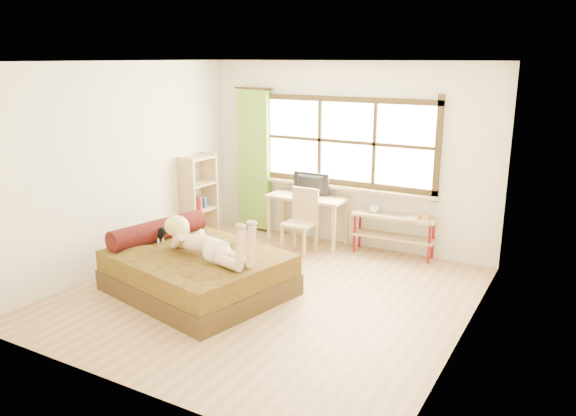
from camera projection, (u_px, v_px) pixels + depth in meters
The scene contains 18 objects.
floor at pixel (268, 295), 6.70m from camera, with size 4.50×4.50×0.00m, color #9E754C.
ceiling at pixel (265, 61), 6.00m from camera, with size 4.50×4.50×0.00m, color white.
wall_back at pixel (347, 155), 8.24m from camera, with size 4.50×4.50×0.00m, color silver.
wall_front at pixel (119, 239), 4.46m from camera, with size 4.50×4.50×0.00m, color silver.
wall_left at pixel (122, 166), 7.42m from camera, with size 4.50×4.50×0.00m, color silver.
wall_right at pixel (470, 210), 5.28m from camera, with size 4.50×4.50×0.00m, color silver.
window at pixel (346, 145), 8.18m from camera, with size 2.80×0.16×1.46m.
curtain at pixel (254, 161), 8.93m from camera, with size 0.55×0.10×2.20m, color #488B25.
bed at pixel (196, 270), 6.75m from camera, with size 2.28×1.98×0.75m.
woman at pixel (204, 232), 6.47m from camera, with size 1.39×0.40×0.59m, color #D3A888, non-canonical shape.
kitten at pixel (157, 232), 7.06m from camera, with size 0.30×0.12×0.24m, color black, non-canonical shape.
desk at pixel (308, 202), 8.40m from camera, with size 1.19×0.55×0.74m.
monitor at pixel (309, 184), 8.38m from camera, with size 0.58×0.08×0.33m, color black.
chair at pixel (302, 217), 8.08m from camera, with size 0.42×0.42×0.93m.
pipe_shelf at pixel (394, 226), 7.93m from camera, with size 1.19×0.35×0.67m.
cup at pixel (374, 209), 8.02m from camera, with size 0.14×0.14×0.11m, color gray.
book at pixel (408, 217), 7.80m from camera, with size 0.15×0.20×0.02m, color gray.
bookshelf at pixel (199, 197), 8.66m from camera, with size 0.34×0.58×1.30m.
Camera 1 is at (3.26, -5.28, 2.75)m, focal length 35.00 mm.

